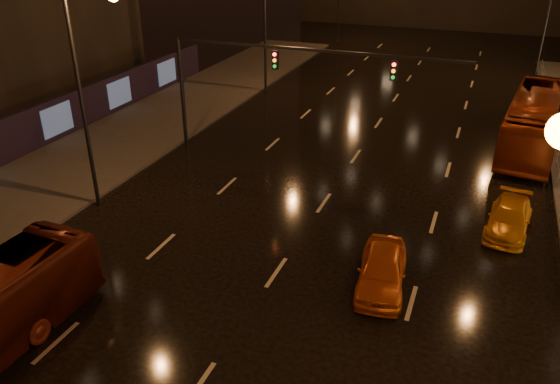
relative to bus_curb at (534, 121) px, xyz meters
name	(u,v)px	position (x,y,z in m)	size (l,w,h in m)	color
ground	(346,170)	(-9.00, -7.08, -1.57)	(140.00, 140.00, 0.00)	black
sidewalk_left	(74,167)	(-22.50, -12.08, -1.49)	(7.00, 70.00, 0.15)	#38332D
traffic_signal	(256,72)	(-14.06, -7.08, 3.17)	(15.31, 0.32, 6.20)	black
bus_curb	(534,121)	(0.00, 0.00, 0.00)	(2.63, 11.24, 3.13)	maroon
taxi_near	(382,270)	(-5.20, -16.51, -0.87)	(1.63, 4.06, 1.38)	#D05313
taxi_far	(509,218)	(-1.03, -10.67, -0.99)	(1.62, 4.00, 1.16)	orange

